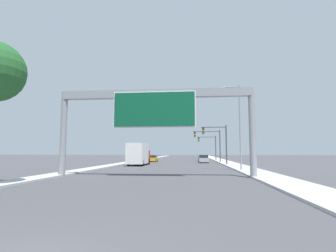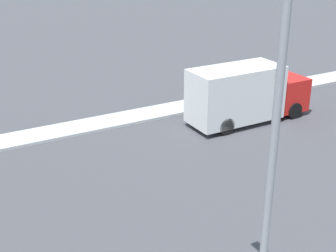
% 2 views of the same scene
% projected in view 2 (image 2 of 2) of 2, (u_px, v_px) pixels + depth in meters
% --- Properties ---
extents(truck_box_primary, '(2.45, 7.61, 3.41)m').
position_uv_depth(truck_box_primary, '(245.00, 94.00, 27.33)').
color(truck_box_primary, red).
rests_on(truck_box_primary, ground).
extents(street_lamp_right, '(2.31, 0.28, 9.73)m').
position_uv_depth(street_lamp_right, '(263.00, 173.00, 10.16)').
color(street_lamp_right, gray).
rests_on(street_lamp_right, ground).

